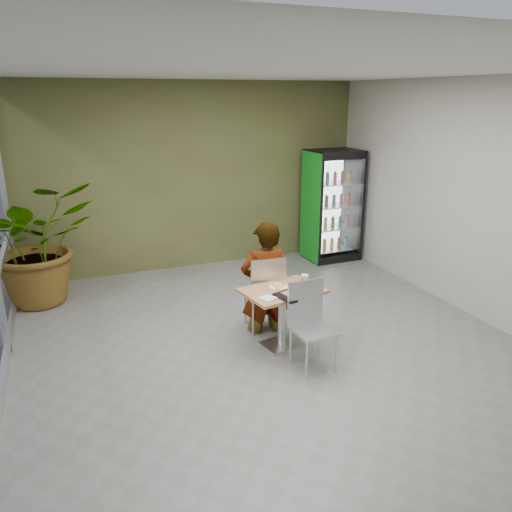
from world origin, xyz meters
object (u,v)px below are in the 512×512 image
(seated_woman, at_px, (265,288))
(potted_plant, at_px, (37,243))
(soda_cup, at_px, (305,281))
(chair_near, at_px, (310,318))
(beverage_fridge, at_px, (332,206))
(cafeteria_tray, at_px, (296,294))
(chair_far, at_px, (266,288))
(dining_table, at_px, (282,306))

(seated_woman, xyz_separation_m, potted_plant, (-2.72, 2.12, 0.32))
(soda_cup, height_order, potted_plant, potted_plant)
(chair_near, xyz_separation_m, beverage_fridge, (2.20, 3.36, 0.43))
(soda_cup, relative_size, cafeteria_tray, 0.34)
(chair_far, bearing_deg, soda_cup, 128.48)
(seated_woman, bearing_deg, cafeteria_tray, 102.24)
(soda_cup, height_order, beverage_fridge, beverage_fridge)
(chair_near, height_order, beverage_fridge, beverage_fridge)
(cafeteria_tray, bearing_deg, potted_plant, 134.51)
(chair_far, height_order, seated_woman, seated_woman)
(chair_far, relative_size, cafeteria_tray, 2.27)
(dining_table, height_order, chair_far, chair_far)
(dining_table, relative_size, chair_far, 0.99)
(dining_table, relative_size, seated_woman, 0.58)
(soda_cup, height_order, cafeteria_tray, soda_cup)
(soda_cup, xyz_separation_m, beverage_fridge, (2.03, 2.88, 0.19))
(beverage_fridge, bearing_deg, chair_near, -124.91)
(chair_far, relative_size, potted_plant, 0.57)
(seated_woman, height_order, potted_plant, potted_plant)
(soda_cup, bearing_deg, beverage_fridge, 54.87)
(dining_table, distance_m, seated_woman, 0.51)
(seated_woman, distance_m, potted_plant, 3.46)
(beverage_fridge, distance_m, potted_plant, 5.05)
(dining_table, height_order, soda_cup, soda_cup)
(dining_table, height_order, cafeteria_tray, cafeteria_tray)
(cafeteria_tray, xyz_separation_m, potted_plant, (-2.81, 2.85, 0.14))
(dining_table, bearing_deg, beverage_fridge, 51.06)
(soda_cup, distance_m, beverage_fridge, 3.53)
(chair_near, xyz_separation_m, potted_plant, (-2.84, 3.13, 0.32))
(potted_plant, bearing_deg, cafeteria_tray, -45.49)
(chair_far, distance_m, beverage_fridge, 3.38)
(chair_near, bearing_deg, chair_far, 95.84)
(seated_woman, relative_size, cafeteria_tray, 3.89)
(dining_table, relative_size, chair_near, 1.03)
(soda_cup, distance_m, cafeteria_tray, 0.30)
(cafeteria_tray, distance_m, beverage_fridge, 3.82)
(dining_table, distance_m, potted_plant, 3.81)
(chair_near, bearing_deg, seated_woman, 94.82)
(chair_near, height_order, seated_woman, seated_woman)
(soda_cup, bearing_deg, chair_near, -110.10)
(dining_table, distance_m, chair_near, 0.52)
(beverage_fridge, bearing_deg, seated_woman, -136.34)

